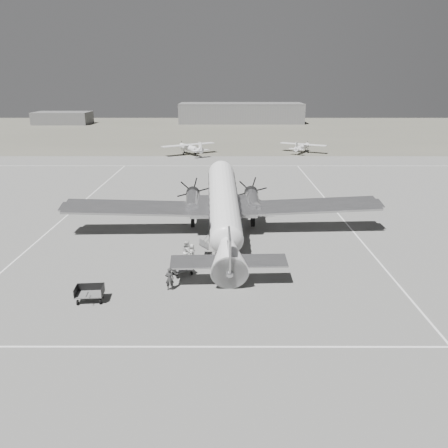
{
  "coord_description": "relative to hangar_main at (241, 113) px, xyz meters",
  "views": [
    {
      "loc": [
        -0.67,
        -34.97,
        14.18
      ],
      "look_at": [
        -0.71,
        1.22,
        2.2
      ],
      "focal_mm": 35.0,
      "sensor_mm": 36.0,
      "label": 1
    }
  ],
  "objects": [
    {
      "name": "light_plane_right",
      "position": [
        10.2,
        -65.62,
        -2.29
      ],
      "size": [
        12.28,
        11.53,
        2.01
      ],
      "primitive_type": null,
      "rotation": [
        0.0,
        0.0,
        -0.49
      ],
      "color": "silver",
      "rests_on": "ground"
    },
    {
      "name": "passenger",
      "position": [
        -8.33,
        -122.02,
        -2.52
      ],
      "size": [
        0.58,
        0.81,
        1.56
      ],
      "primitive_type": "imported",
      "rotation": [
        0.0,
        0.0,
        1.46
      ],
      "color": "#ABABA8",
      "rests_on": "ground"
    },
    {
      "name": "dc3_airliner",
      "position": [
        -5.71,
        -116.78,
        -0.35
      ],
      "size": [
        31.76,
        22.66,
        5.89
      ],
      "primitive_type": null,
      "rotation": [
        0.0,
        0.0,
        0.04
      ],
      "color": "#B2B1B4",
      "rests_on": "ground"
    },
    {
      "name": "ground",
      "position": [
        -5.0,
        -120.0,
        -3.3
      ],
      "size": [
        260.0,
        260.0,
        0.0
      ],
      "primitive_type": "plane",
      "color": "slate",
      "rests_on": "ground"
    },
    {
      "name": "taxi_line_right",
      "position": [
        7.0,
        -120.0,
        -3.29
      ],
      "size": [
        0.15,
        80.0,
        0.01
      ],
      "primitive_type": "cube",
      "color": "silver",
      "rests_on": "ground"
    },
    {
      "name": "taxi_line_left",
      "position": [
        -23.0,
        -110.0,
        -3.29
      ],
      "size": [
        0.15,
        60.0,
        0.01
      ],
      "primitive_type": "cube",
      "color": "silver",
      "rests_on": "ground"
    },
    {
      "name": "taxi_line_horizon",
      "position": [
        -5.0,
        -80.0,
        -3.29
      ],
      "size": [
        90.0,
        0.15,
        0.01
      ],
      "primitive_type": "cube",
      "color": "silver",
      "rests_on": "ground"
    },
    {
      "name": "ramp_agent",
      "position": [
        -8.69,
        -122.14,
        -2.36
      ],
      "size": [
        0.78,
        0.97,
        1.89
      ],
      "primitive_type": "imported",
      "rotation": [
        0.0,
        0.0,
        1.65
      ],
      "color": "silver",
      "rests_on": "ground"
    },
    {
      "name": "hangar_main",
      "position": [
        0.0,
        0.0,
        0.0
      ],
      "size": [
        42.0,
        14.0,
        6.6
      ],
      "color": "#5C5C5C",
      "rests_on": "ground"
    },
    {
      "name": "ground_crew",
      "position": [
        -9.55,
        -127.0,
        -2.46
      ],
      "size": [
        0.64,
        0.45,
        1.68
      ],
      "primitive_type": "imported",
      "rotation": [
        0.0,
        0.0,
        3.22
      ],
      "color": "#2B2B2B",
      "rests_on": "ground"
    },
    {
      "name": "baggage_cart_near",
      "position": [
        -8.89,
        -124.52,
        -2.85
      ],
      "size": [
        1.96,
        1.8,
        0.91
      ],
      "primitive_type": null,
      "rotation": [
        0.0,
        0.0,
        0.55
      ],
      "color": "#545454",
      "rests_on": "ground"
    },
    {
      "name": "shed_secondary",
      "position": [
        -60.0,
        -5.0,
        -1.3
      ],
      "size": [
        18.0,
        10.0,
        4.0
      ],
      "primitive_type": "cube",
      "color": "#545454",
      "rests_on": "ground"
    },
    {
      "name": "grass_infield",
      "position": [
        -5.0,
        -25.0,
        -3.3
      ],
      "size": [
        260.0,
        90.0,
        0.01
      ],
      "primitive_type": "cube",
      "color": "#59574B",
      "rests_on": "ground"
    },
    {
      "name": "light_plane_left",
      "position": [
        -12.5,
        -68.47,
        -2.13
      ],
      "size": [
        14.44,
        13.74,
        2.35
      ],
      "primitive_type": null,
      "rotation": [
        0.0,
        0.0,
        0.55
      ],
      "color": "silver",
      "rests_on": "ground"
    },
    {
      "name": "baggage_cart_far",
      "position": [
        -14.71,
        -128.71,
        -2.75
      ],
      "size": [
        2.05,
        1.53,
        1.09
      ],
      "primitive_type": null,
      "rotation": [
        0.0,
        0.0,
        0.08
      ],
      "color": "#545454",
      "rests_on": "ground"
    },
    {
      "name": "taxi_line_near",
      "position": [
        -5.0,
        -134.0,
        -3.29
      ],
      "size": [
        60.0,
        0.15,
        0.01
      ],
      "primitive_type": "cube",
      "color": "silver",
      "rests_on": "ground"
    }
  ]
}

